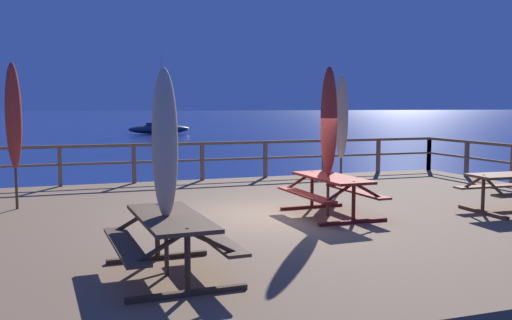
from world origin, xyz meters
TOP-DOWN VIEW (x-y plane):
  - ground_plane at (0.00, 0.00)m, footprint 600.00×600.00m
  - wooden_deck at (0.00, 0.00)m, footprint 15.70×11.29m
  - railing_waterside_far at (0.00, 5.50)m, footprint 15.50×0.10m
  - picnic_table_front_right at (1.10, -0.43)m, footprint 1.46×2.06m
  - picnic_table_mid_centre at (-2.58, -3.30)m, footprint 1.48×2.05m
  - patio_umbrella_tall_back_left at (1.02, -0.44)m, footprint 0.32×0.32m
  - patio_umbrella_tall_mid_right at (-2.63, -3.26)m, footprint 0.32×0.32m
  - patio_umbrella_tall_mid_left at (-4.71, 2.33)m, footprint 0.32×0.32m
  - patio_umbrella_tall_front at (2.74, 2.29)m, footprint 0.32×0.32m
  - sailboat_distant at (5.42, 44.79)m, footprint 6.04×1.84m

SIDE VIEW (x-z plane):
  - ground_plane at x=0.00m, z-range 0.00..0.00m
  - wooden_deck at x=0.00m, z-range 0.00..0.61m
  - sailboat_distant at x=5.42m, z-range -3.35..4.37m
  - picnic_table_mid_centre at x=-2.58m, z-range 0.78..1.56m
  - picnic_table_front_right at x=1.10m, z-range 0.79..1.56m
  - railing_waterside_far at x=0.00m, z-range 0.82..1.91m
  - patio_umbrella_tall_mid_right at x=-2.63m, z-range 0.96..3.55m
  - patio_umbrella_tall_back_left at x=1.02m, z-range 1.00..3.87m
  - patio_umbrella_tall_front at x=2.74m, z-range 1.00..3.89m
  - patio_umbrella_tall_mid_left at x=-4.71m, z-range 1.02..4.02m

